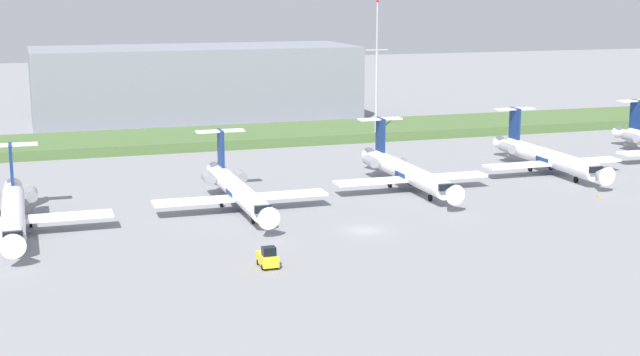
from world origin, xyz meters
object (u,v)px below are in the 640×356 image
(regional_jet_second, at_px, (13,211))
(regional_jet_third, at_px, (238,190))
(regional_jet_fifth, at_px, (547,157))
(antenna_mast, at_px, (376,84))
(baggage_tug, at_px, (268,258))
(regional_jet_fourth, at_px, (407,172))
(safety_cone_front_marker, at_px, (598,196))

(regional_jet_second, distance_m, regional_jet_third, 28.20)
(regional_jet_third, height_order, regional_jet_fifth, same)
(regional_jet_second, bearing_deg, regional_jet_third, 6.56)
(regional_jet_third, distance_m, antenna_mast, 59.11)
(regional_jet_fifth, height_order, baggage_tug, regional_jet_fifth)
(regional_jet_fifth, height_order, antenna_mast, antenna_mast)
(regional_jet_fourth, bearing_deg, regional_jet_third, -170.45)
(regional_jet_third, xyz_separation_m, baggage_tug, (-2.95, -26.12, -1.53))
(regional_jet_fourth, xyz_separation_m, safety_cone_front_marker, (22.94, -13.55, -2.26))
(safety_cone_front_marker, bearing_deg, regional_jet_fifth, 80.95)
(regional_jet_second, relative_size, regional_jet_third, 1.00)
(regional_jet_fourth, height_order, antenna_mast, antenna_mast)
(baggage_tug, distance_m, safety_cone_front_marker, 54.50)
(regional_jet_second, xyz_separation_m, baggage_tug, (25.07, -22.90, -1.53))
(regional_jet_fourth, distance_m, regional_jet_fifth, 26.13)
(regional_jet_fourth, height_order, safety_cone_front_marker, regional_jet_fourth)
(safety_cone_front_marker, bearing_deg, regional_jet_fourth, 149.43)
(safety_cone_front_marker, bearing_deg, regional_jet_second, 175.56)
(antenna_mast, height_order, safety_cone_front_marker, antenna_mast)
(regional_jet_fourth, relative_size, regional_jet_fifth, 1.00)
(antenna_mast, xyz_separation_m, safety_cone_front_marker, (11.67, -54.38, -10.65))
(regional_jet_second, distance_m, antenna_mast, 81.63)
(regional_jet_second, height_order, regional_jet_fourth, same)
(regional_jet_fifth, relative_size, safety_cone_front_marker, 56.36)
(regional_jet_fourth, distance_m, safety_cone_front_marker, 26.74)
(antenna_mast, bearing_deg, safety_cone_front_marker, -77.89)
(regional_jet_fourth, xyz_separation_m, regional_jet_fifth, (25.78, 4.26, 0.00))
(regional_jet_third, xyz_separation_m, antenna_mast, (37.17, 45.19, 8.39))
(regional_jet_third, distance_m, baggage_tug, 26.33)
(regional_jet_third, relative_size, baggage_tug, 9.69)
(safety_cone_front_marker, bearing_deg, regional_jet_third, 169.34)
(regional_jet_fifth, relative_size, baggage_tug, 9.69)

